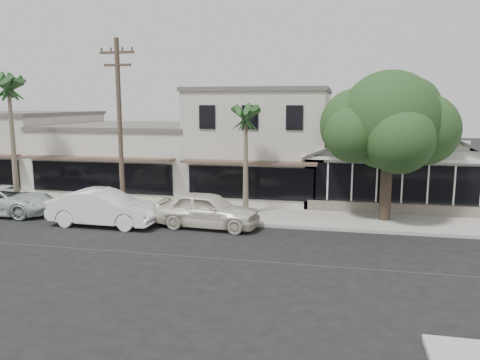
% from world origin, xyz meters
% --- Properties ---
extents(ground, '(140.00, 140.00, 0.00)m').
position_xyz_m(ground, '(0.00, 0.00, 0.00)').
color(ground, black).
rests_on(ground, ground).
extents(sidewalk_north, '(90.00, 3.50, 0.15)m').
position_xyz_m(sidewalk_north, '(-8.00, 6.75, 0.07)').
color(sidewalk_north, '#9E9991').
rests_on(sidewalk_north, ground).
extents(corner_shop, '(10.40, 8.60, 5.10)m').
position_xyz_m(corner_shop, '(5.00, 12.47, 2.62)').
color(corner_shop, white).
rests_on(corner_shop, ground).
extents(row_building_near, '(8.00, 10.00, 6.50)m').
position_xyz_m(row_building_near, '(-3.00, 13.50, 3.25)').
color(row_building_near, beige).
rests_on(row_building_near, ground).
extents(row_building_midnear, '(10.00, 10.00, 4.20)m').
position_xyz_m(row_building_midnear, '(-12.00, 13.50, 2.10)').
color(row_building_midnear, beige).
rests_on(row_building_midnear, ground).
extents(row_building_midfar, '(11.00, 10.00, 5.00)m').
position_xyz_m(row_building_midfar, '(-22.50, 13.50, 2.50)').
color(row_building_midfar, beige).
rests_on(row_building_midfar, ground).
extents(utility_pole, '(1.80, 0.24, 9.00)m').
position_xyz_m(utility_pole, '(-9.00, 5.20, 4.79)').
color(utility_pole, brown).
rests_on(utility_pole, ground).
extents(car_0, '(5.13, 2.34, 1.70)m').
position_xyz_m(car_0, '(-4.23, 4.33, 0.85)').
color(car_0, silver).
rests_on(car_0, ground).
extents(car_1, '(5.32, 1.92, 1.74)m').
position_xyz_m(car_1, '(-9.23, 3.63, 0.87)').
color(car_1, white).
rests_on(car_1, ground).
extents(car_2, '(5.62, 2.84, 1.52)m').
position_xyz_m(car_2, '(-15.48, 4.58, 0.76)').
color(car_2, silver).
rests_on(car_2, ground).
extents(shade_tree, '(6.70, 6.05, 7.43)m').
position_xyz_m(shade_tree, '(4.02, 7.28, 4.89)').
color(shade_tree, '#423628').
rests_on(shade_tree, ground).
extents(palm_east, '(2.61, 2.61, 6.10)m').
position_xyz_m(palm_east, '(-2.87, 6.70, 5.18)').
color(palm_east, '#726651').
rests_on(palm_east, ground).
extents(palm_mid, '(2.69, 2.69, 7.77)m').
position_xyz_m(palm_mid, '(-15.97, 6.18, 6.67)').
color(palm_mid, '#726651').
rests_on(palm_mid, ground).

